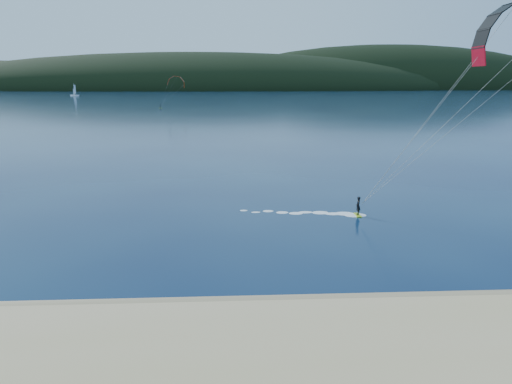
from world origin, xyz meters
TOP-DOWN VIEW (x-y plane):
  - ground at (0.00, 0.00)m, footprint 1800.00×1800.00m
  - wet_sand at (0.00, 4.50)m, footprint 220.00×2.50m
  - headland at (0.63, 745.28)m, footprint 1200.00×310.00m
  - kitesurfer_far at (-23.30, 196.24)m, footprint 12.61×6.80m
  - sailboat at (-131.51, 397.60)m, footprint 7.70×4.86m

SIDE VIEW (x-z plane):
  - ground at x=0.00m, z-range 0.00..0.00m
  - headland at x=0.63m, z-range -70.00..70.00m
  - wet_sand at x=0.00m, z-range 0.00..0.10m
  - sailboat at x=-131.51m, z-range -4.57..6.15m
  - kitesurfer_far at x=-23.30m, z-range 3.48..17.08m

